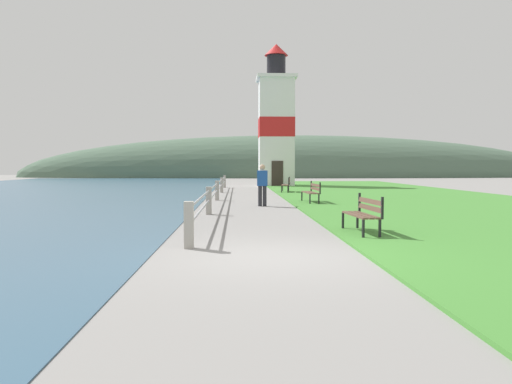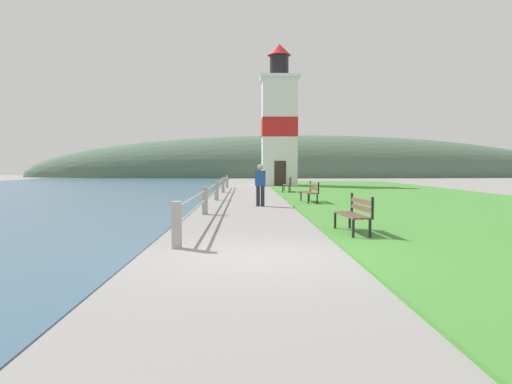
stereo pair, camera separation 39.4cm
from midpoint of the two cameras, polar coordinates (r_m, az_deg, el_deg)
name	(u,v)px [view 1 (the left image)]	position (r m, az deg, el deg)	size (l,w,h in m)	color
ground_plane	(272,257)	(8.88, 0.55, -7.45)	(160.00, 160.00, 0.00)	gray
grass_verge	(398,197)	(26.63, 15.49, -0.51)	(12.00, 49.81, 0.06)	#428433
seawall_railing	(217,189)	(23.39, -4.95, 0.40)	(0.18, 27.41, 0.92)	#A8A399
park_bench_near	(364,212)	(11.85, 11.31, -2.26)	(0.58, 1.68, 0.94)	brown
park_bench_midway	(312,191)	(21.45, 5.91, 0.13)	(0.56, 1.94, 0.94)	brown
park_bench_far	(287,184)	(29.83, 3.15, 0.94)	(0.69, 1.72, 0.94)	brown
lighthouse	(276,125)	(40.31, 2.03, 7.69)	(3.14, 3.14, 11.29)	white
person_strolling	(262,184)	(19.84, 0.16, 0.97)	(0.43, 0.26, 1.67)	#28282D
distant_hillside	(297,177)	(72.44, 4.52, 1.73)	(80.00, 16.00, 12.00)	#4C6651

